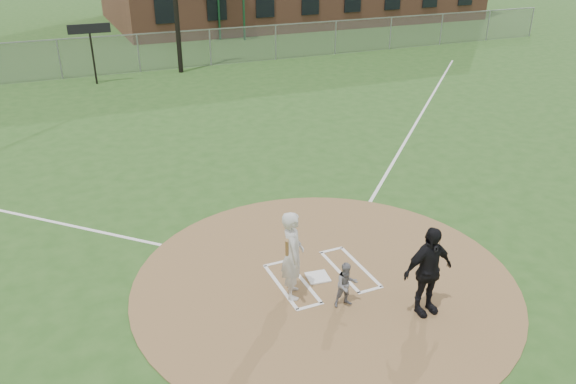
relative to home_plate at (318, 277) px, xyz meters
name	(u,v)px	position (x,y,z in m)	size (l,w,h in m)	color
ground	(324,280)	(0.10, -0.13, -0.04)	(140.00, 140.00, 0.00)	#274F1B
dirt_circle	(324,280)	(0.10, -0.13, -0.03)	(8.40, 8.40, 0.02)	olive
home_plate	(318,277)	(0.00, 0.00, 0.00)	(0.48, 0.48, 0.03)	white
foul_line_first	(419,117)	(9.10, 8.87, -0.03)	(0.10, 24.00, 0.01)	white
catcher	(347,285)	(0.08, -1.12, 0.48)	(0.48, 0.38, 0.99)	slate
umpire	(428,271)	(1.42, -1.93, 0.94)	(1.12, 0.46, 1.91)	black
batters_boxes	(321,276)	(0.10, 0.02, -0.01)	(2.08, 1.88, 0.01)	white
batter_at_plate	(293,255)	(-0.77, -0.34, 0.96)	(0.79, 1.10, 1.94)	silver
outfield_fence	(139,53)	(0.10, 21.87, 0.98)	(56.08, 0.08, 2.03)	slate
scoreboard_sign	(90,35)	(-2.40, 20.07, 2.35)	(2.00, 0.10, 2.93)	black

